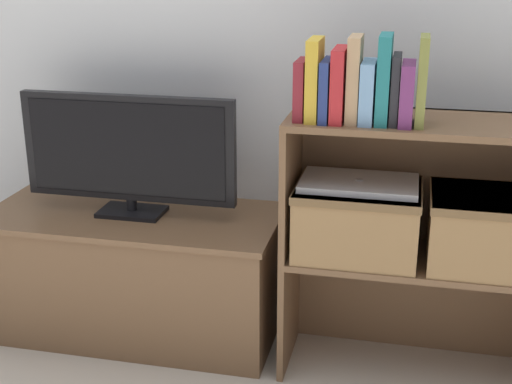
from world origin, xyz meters
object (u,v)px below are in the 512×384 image
at_px(storage_basket_left, 357,217).
at_px(storage_basket_right, 493,227).
at_px(tv, 128,151).
at_px(book_plum, 407,94).
at_px(book_maroon, 301,89).
at_px(book_olive, 422,81).
at_px(laptop, 359,183).
at_px(book_mustard, 315,80).
at_px(book_teal, 384,79).
at_px(book_skyblue, 368,92).
at_px(book_tan, 354,79).
at_px(book_charcoal, 395,89).
at_px(book_crimson, 339,85).
at_px(book_navy, 326,90).
at_px(tv_stand, 136,272).

bearing_deg(storage_basket_left, storage_basket_right, 0.00).
height_order(tv, book_plum, book_plum).
height_order(book_maroon, storage_basket_left, book_maroon).
relative_size(book_olive, laptop, 0.70).
bearing_deg(book_mustard, book_teal, 0.00).
bearing_deg(book_olive, book_maroon, -180.00).
distance_m(book_maroon, storage_basket_left, 0.44).
distance_m(book_maroon, book_skyblue, 0.19).
bearing_deg(book_skyblue, tv, 171.49).
distance_m(book_maroon, storage_basket_right, 0.70).
distance_m(book_tan, book_teal, 0.08).
xyz_separation_m(book_charcoal, laptop, (-0.09, 0.05, -0.30)).
relative_size(book_crimson, book_olive, 0.84).
xyz_separation_m(book_olive, storage_basket_left, (-0.16, 0.05, -0.44)).
bearing_deg(book_teal, book_plum, 0.00).
bearing_deg(book_tan, book_mustard, 180.00).
bearing_deg(book_maroon, book_navy, 0.00).
xyz_separation_m(tv, book_skyblue, (0.79, -0.12, 0.26)).
bearing_deg(book_mustard, book_olive, 0.00).
xyz_separation_m(tv, book_navy, (0.67, -0.12, 0.26)).
bearing_deg(book_olive, tv_stand, 172.72).
bearing_deg(laptop, book_crimson, -144.55).
height_order(book_mustard, book_olive, book_olive).
relative_size(book_teal, book_plum, 1.43).
distance_m(book_olive, storage_basket_left, 0.47).
xyz_separation_m(book_teal, book_olive, (0.10, 0.00, -0.00)).
xyz_separation_m(book_navy, book_olive, (0.27, -0.00, 0.04)).
relative_size(tv, book_teal, 2.96).
xyz_separation_m(book_teal, laptop, (-0.06, 0.05, -0.33)).
relative_size(book_charcoal, book_plum, 1.12).
distance_m(book_tan, book_plum, 0.15).
relative_size(book_mustard, book_olive, 0.94).
height_order(book_tan, book_plum, book_tan).
bearing_deg(tv, book_skyblue, -8.51).
bearing_deg(book_plum, tv, 172.51).
distance_m(book_navy, book_olive, 0.27).
bearing_deg(book_olive, book_skyblue, 180.00).
height_order(tv_stand, laptop, laptop).
distance_m(book_mustard, storage_basket_left, 0.45).
distance_m(storage_basket_right, laptop, 0.42).
bearing_deg(laptop, book_charcoal, -27.63).
distance_m(tv_stand, book_crimson, 1.02).
bearing_deg(book_teal, book_crimson, 180.00).
height_order(tv_stand, book_plum, book_plum).
bearing_deg(laptop, book_navy, -155.18).
height_order(book_mustard, storage_basket_right, book_mustard).
distance_m(tv_stand, book_charcoal, 1.13).
xyz_separation_m(book_maroon, book_olive, (0.34, 0.00, 0.04)).
bearing_deg(storage_basket_right, book_plum, -170.20).
bearing_deg(book_maroon, book_charcoal, 0.00).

